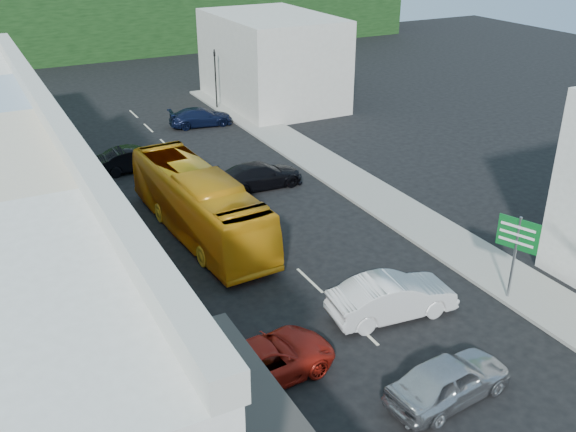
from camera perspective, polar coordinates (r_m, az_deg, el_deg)
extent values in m
plane|color=black|center=(24.63, 6.55, -9.99)|extent=(120.00, 120.00, 0.00)
cube|color=gray|center=(30.23, -16.36, -3.57)|extent=(3.00, 52.00, 0.15)
cube|color=gray|center=(35.54, 7.78, 1.76)|extent=(3.00, 52.00, 0.15)
cube|color=#B01314|center=(22.61, -15.63, -5.18)|extent=(1.30, 6.80, 0.08)
cube|color=#195926|center=(28.84, -18.81, 1.25)|extent=(1.30, 5.10, 0.08)
cube|color=#511312|center=(34.89, -20.72, 5.11)|extent=(1.30, 5.95, 0.08)
cube|color=#B7B2A8|center=(52.73, -1.47, 13.72)|extent=(8.00, 12.00, 7.00)
imported|color=orange|center=(30.96, -7.92, 1.05)|extent=(3.17, 11.73, 3.10)
imported|color=#B1B2B6|center=(21.68, 14.10, -14.04)|extent=(4.56, 2.25, 1.40)
imported|color=silver|center=(25.19, 9.23, -7.37)|extent=(4.57, 2.25, 1.40)
imported|color=maroon|center=(21.90, -2.03, -12.66)|extent=(4.76, 2.33, 1.40)
imported|color=black|center=(36.37, -2.50, 3.61)|extent=(4.52, 1.90, 1.40)
imported|color=black|center=(39.89, -13.52, 4.92)|extent=(4.42, 1.85, 1.40)
imported|color=black|center=(47.71, -7.77, 8.76)|extent=(4.70, 2.39, 1.40)
imported|color=black|center=(22.59, -13.91, -11.22)|extent=(0.44, 0.62, 1.70)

